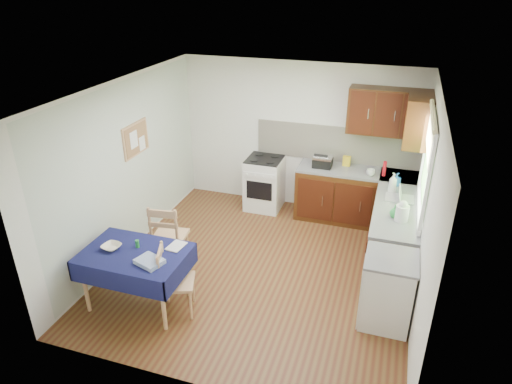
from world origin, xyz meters
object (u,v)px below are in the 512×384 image
(chair_far, at_px, (168,235))
(toaster, at_px, (321,161))
(dish_rack, at_px, (400,198))
(dining_table, at_px, (135,260))
(sandwich_press, at_px, (323,162))
(chair_near, at_px, (173,279))
(kettle, at_px, (402,212))

(chair_far, bearing_deg, toaster, -135.69)
(toaster, bearing_deg, dish_rack, -24.44)
(dining_table, distance_m, sandwich_press, 3.42)
(chair_near, relative_size, dish_rack, 2.33)
(kettle, bearing_deg, chair_far, -166.86)
(dish_rack, height_order, kettle, kettle)
(chair_near, bearing_deg, kettle, -79.44)
(dish_rack, xyz_separation_m, kettle, (0.04, -0.62, 0.10))
(chair_far, height_order, dish_rack, dish_rack)
(dining_table, distance_m, chair_far, 0.81)
(dining_table, bearing_deg, chair_far, 68.09)
(dish_rack, bearing_deg, kettle, -67.61)
(chair_far, distance_m, chair_near, 0.93)
(sandwich_press, bearing_deg, chair_far, -151.88)
(kettle, bearing_deg, chair_near, -149.17)
(chair_near, relative_size, kettle, 3.19)
(chair_near, bearing_deg, chair_far, 10.78)
(chair_far, distance_m, sandwich_press, 2.77)
(dish_rack, relative_size, kettle, 1.37)
(dining_table, height_order, sandwich_press, sandwich_press)
(toaster, bearing_deg, dining_table, -110.12)
(dish_rack, bearing_deg, sandwich_press, 164.56)
(dining_table, bearing_deg, kettle, 5.36)
(chair_far, bearing_deg, chair_near, 112.87)
(chair_far, relative_size, kettle, 3.57)
(dining_table, bearing_deg, sandwich_press, 38.74)
(sandwich_press, relative_size, dish_rack, 0.78)
(dish_rack, bearing_deg, toaster, 164.95)
(sandwich_press, bearing_deg, dining_table, -143.64)
(toaster, relative_size, kettle, 0.92)
(chair_far, relative_size, sandwich_press, 3.34)
(toaster, distance_m, kettle, 1.97)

